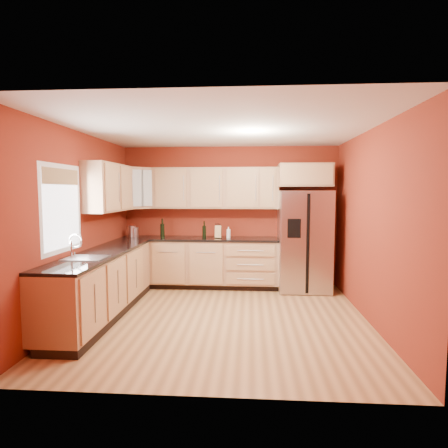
{
  "coord_description": "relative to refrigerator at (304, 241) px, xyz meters",
  "views": [
    {
      "loc": [
        0.39,
        -5.06,
        1.77
      ],
      "look_at": [
        -0.03,
        0.9,
        1.24
      ],
      "focal_mm": 30.0,
      "sensor_mm": 36.0,
      "label": 1
    }
  ],
  "objects": [
    {
      "name": "upper_cabinets_back",
      "position": [
        -1.6,
        0.21,
        0.94
      ],
      "size": [
        2.3,
        0.33,
        0.75
      ],
      "primitive_type": "cube",
      "color": "#A87952",
      "rests_on": "wall_back"
    },
    {
      "name": "wine_bottle_b",
      "position": [
        -1.79,
        0.0,
        0.18
      ],
      "size": [
        0.08,
        0.08,
        0.31
      ],
      "primitive_type": null,
      "rotation": [
        0.0,
        0.0,
        0.17
      ],
      "color": "black",
      "rests_on": "countertop_back"
    },
    {
      "name": "base_cabinets_left",
      "position": [
        -3.05,
        -1.62,
        -0.45
      ],
      "size": [
        0.6,
        2.8,
        0.88
      ],
      "primitive_type": "cube",
      "color": "#A87952",
      "rests_on": "floor"
    },
    {
      "name": "upper_cabinets_left",
      "position": [
        -3.19,
        -0.9,
        0.94
      ],
      "size": [
        0.33,
        1.35,
        0.75
      ],
      "primitive_type": "cube",
      "color": "#A87952",
      "rests_on": "wall_left"
    },
    {
      "name": "sink_faucet",
      "position": [
        -3.04,
        -2.12,
        0.18
      ],
      "size": [
        0.5,
        0.42,
        0.3
      ],
      "primitive_type": null,
      "color": "silver",
      "rests_on": "countertop_left"
    },
    {
      "name": "canister_left",
      "position": [
        -3.08,
        0.07,
        0.12
      ],
      "size": [
        0.13,
        0.13,
        0.18
      ],
      "primitive_type": "cylinder",
      "rotation": [
        0.0,
        0.0,
        0.13
      ],
      "color": "#B2B2B7",
      "rests_on": "countertop_back"
    },
    {
      "name": "over_fridge_cabinet",
      "position": [
        0.0,
        0.07,
        1.16
      ],
      "size": [
        0.92,
        0.6,
        0.4
      ],
      "primitive_type": "cube",
      "color": "#A87952",
      "rests_on": "wall_back"
    },
    {
      "name": "countertop_left",
      "position": [
        -3.04,
        -1.62,
        0.01
      ],
      "size": [
        0.62,
        2.8,
        0.04
      ],
      "primitive_type": "cube",
      "color": "black",
      "rests_on": "base_cabinets_left"
    },
    {
      "name": "refrigerator",
      "position": [
        0.0,
        0.0,
        0.0
      ],
      "size": [
        0.9,
        0.75,
        1.78
      ],
      "primitive_type": "cube",
      "color": "#B2B2B7",
      "rests_on": "floor"
    },
    {
      "name": "wine_bottle_a",
      "position": [
        -2.57,
        0.05,
        0.2
      ],
      "size": [
        0.09,
        0.09,
        0.35
      ],
      "primitive_type": null,
      "rotation": [
        0.0,
        0.0,
        0.21
      ],
      "color": "black",
      "rests_on": "countertop_back"
    },
    {
      "name": "canister_right",
      "position": [
        -3.14,
        0.06,
        0.13
      ],
      "size": [
        0.14,
        0.14,
        0.21
      ],
      "primitive_type": "cylinder",
      "rotation": [
        0.0,
        0.0,
        -0.06
      ],
      "color": "#B2B2B7",
      "rests_on": "countertop_back"
    },
    {
      "name": "wall_front",
      "position": [
        -1.35,
        -3.62,
        0.41
      ],
      "size": [
        4.0,
        0.04,
        2.6
      ],
      "primitive_type": "cube",
      "color": "maroon",
      "rests_on": "floor"
    },
    {
      "name": "wall_right",
      "position": [
        0.65,
        -1.62,
        0.41
      ],
      "size": [
        0.04,
        4.0,
        2.6
      ],
      "primitive_type": "cube",
      "color": "maroon",
      "rests_on": "floor"
    },
    {
      "name": "base_cabinets_back",
      "position": [
        -1.9,
        0.07,
        -0.45
      ],
      "size": [
        2.9,
        0.6,
        0.88
      ],
      "primitive_type": "cube",
      "color": "#A87952",
      "rests_on": "floor"
    },
    {
      "name": "countertop_back",
      "position": [
        -1.9,
        0.06,
        0.01
      ],
      "size": [
        2.9,
        0.62,
        0.04
      ],
      "primitive_type": "cube",
      "color": "black",
      "rests_on": "base_cabinets_back"
    },
    {
      "name": "wall_left",
      "position": [
        -3.35,
        -1.62,
        0.41
      ],
      "size": [
        0.04,
        4.0,
        2.6
      ],
      "primitive_type": "cube",
      "color": "maroon",
      "rests_on": "floor"
    },
    {
      "name": "wall_back",
      "position": [
        -1.35,
        0.38,
        0.41
      ],
      "size": [
        4.0,
        0.04,
        2.6
      ],
      "primitive_type": "cube",
      "color": "maroon",
      "rests_on": "floor"
    },
    {
      "name": "floor",
      "position": [
        -1.35,
        -1.62,
        -0.89
      ],
      "size": [
        4.0,
        4.0,
        0.0
      ],
      "primitive_type": "plane",
      "color": "#9D6B3D",
      "rests_on": "ground"
    },
    {
      "name": "corner_upper_cabinet",
      "position": [
        -3.02,
        0.04,
        0.94
      ],
      "size": [
        0.67,
        0.67,
        0.75
      ],
      "primitive_type": "cube",
      "rotation": [
        0.0,
        0.0,
        0.79
      ],
      "color": "#A87952",
      "rests_on": "wall_back"
    },
    {
      "name": "knife_block",
      "position": [
        -1.54,
        0.07,
        0.14
      ],
      "size": [
        0.11,
        0.1,
        0.22
      ],
      "primitive_type": "cube",
      "rotation": [
        0.0,
        0.0,
        -0.01
      ],
      "color": "tan",
      "rests_on": "countertop_back"
    },
    {
      "name": "ceiling",
      "position": [
        -1.35,
        -1.62,
        1.71
      ],
      "size": [
        4.0,
        4.0,
        0.0
      ],
      "primitive_type": "plane",
      "color": "silver",
      "rests_on": "wall_back"
    },
    {
      "name": "window",
      "position": [
        -3.33,
        -2.12,
        0.66
      ],
      "size": [
        0.03,
        0.9,
        1.0
      ],
      "primitive_type": "cube",
      "color": "white",
      "rests_on": "wall_left"
    },
    {
      "name": "soap_dispenser",
      "position": [
        -1.35,
        0.04,
        0.13
      ],
      "size": [
        0.09,
        0.09,
        0.2
      ],
      "primitive_type": "cylinder",
      "rotation": [
        0.0,
        0.0,
        0.38
      ],
      "color": "white",
      "rests_on": "countertop_back"
    }
  ]
}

